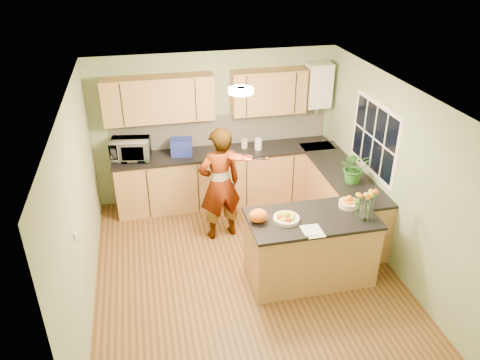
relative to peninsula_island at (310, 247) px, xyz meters
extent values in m
plane|color=#553318|center=(-0.80, 0.28, -0.47)|extent=(4.50, 4.50, 0.00)
cube|color=white|center=(-0.80, 0.28, 2.03)|extent=(4.00, 4.50, 0.02)
cube|color=gray|center=(-0.80, 2.53, 0.78)|extent=(4.00, 0.02, 2.50)
cube|color=gray|center=(-0.80, -1.97, 0.78)|extent=(4.00, 0.02, 2.50)
cube|color=gray|center=(-2.80, 0.28, 0.78)|extent=(0.02, 4.50, 2.50)
cube|color=gray|center=(1.20, 0.28, 0.78)|extent=(0.02, 4.50, 2.50)
cube|color=#A77842|center=(-0.70, 2.23, -0.02)|extent=(3.60, 0.60, 0.90)
cube|color=black|center=(-0.70, 2.22, 0.45)|extent=(3.64, 0.62, 0.04)
cube|color=#A77842|center=(0.90, 1.13, -0.02)|extent=(0.60, 2.20, 0.90)
cube|color=black|center=(0.89, 1.13, 0.45)|extent=(0.62, 2.24, 0.04)
cube|color=beige|center=(-0.70, 2.51, 0.73)|extent=(3.60, 0.02, 0.52)
cube|color=#A77842|center=(-1.70, 2.36, 1.38)|extent=(1.70, 0.34, 0.70)
cube|color=#A77842|center=(0.05, 2.36, 1.38)|extent=(1.20, 0.34, 0.70)
cube|color=white|center=(0.90, 2.37, 1.43)|extent=(0.40, 0.30, 0.72)
cylinder|color=#B4B4B9|center=(0.90, 2.37, 1.03)|extent=(0.06, 0.06, 0.20)
cube|color=white|center=(1.19, 0.88, 1.08)|extent=(0.01, 1.30, 1.05)
cube|color=black|center=(1.19, 0.88, 1.08)|extent=(0.01, 1.18, 0.92)
cube|color=white|center=(-2.79, -0.32, 0.83)|extent=(0.02, 0.09, 0.09)
cylinder|color=#FFEABF|center=(-0.80, 0.58, 1.99)|extent=(0.30, 0.30, 0.06)
cylinder|color=white|center=(-0.80, 0.58, 2.02)|extent=(0.10, 0.10, 0.02)
cube|color=#A77842|center=(0.00, 0.00, -0.02)|extent=(1.60, 0.80, 0.90)
cube|color=black|center=(0.00, 0.00, 0.45)|extent=(1.64, 0.84, 0.04)
cylinder|color=beige|center=(-0.35, 0.00, 0.49)|extent=(0.33, 0.33, 0.05)
cylinder|color=beige|center=(0.55, 0.15, 0.50)|extent=(0.26, 0.26, 0.08)
cylinder|color=silver|center=(0.60, -0.18, 0.58)|extent=(0.11, 0.11, 0.22)
ellipsoid|color=orange|center=(-0.70, 0.05, 0.55)|extent=(0.26, 0.23, 0.17)
cube|color=silver|center=(-0.10, -0.30, 0.47)|extent=(0.21, 0.29, 0.01)
imported|color=#DBA186|center=(-0.97, 1.21, 0.41)|extent=(0.71, 0.54, 1.76)
imported|color=white|center=(-2.21, 2.25, 0.63)|extent=(0.65, 0.49, 0.33)
cube|color=navy|center=(-1.41, 2.23, 0.60)|extent=(0.37, 0.29, 0.27)
cylinder|color=#B4B4B9|center=(-0.69, 2.19, 0.59)|extent=(0.17, 0.17, 0.24)
sphere|color=black|center=(-0.69, 2.19, 0.75)|extent=(0.09, 0.09, 0.09)
cylinder|color=beige|center=(-0.36, 2.27, 0.55)|extent=(0.11, 0.11, 0.16)
cylinder|color=white|center=(-0.15, 2.17, 0.56)|extent=(0.12, 0.12, 0.18)
imported|color=#2E6C24|center=(0.90, 0.76, 0.71)|extent=(0.52, 0.48, 0.47)
camera|label=1|loc=(-1.97, -4.67, 3.65)|focal=35.00mm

